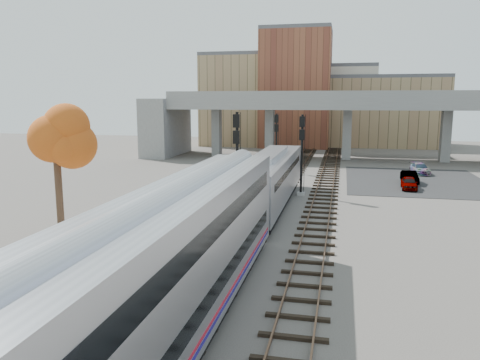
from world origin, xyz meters
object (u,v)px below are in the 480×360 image
at_px(signal_mast_mid, 302,156).
at_px(signal_mast_near, 237,162).
at_px(coach, 161,277).
at_px(tree, 56,140).
at_px(locomotive, 270,178).
at_px(car_a, 409,183).
at_px(car_c, 420,169).
at_px(signal_mast_far, 276,144).
at_px(car_b, 410,177).

bearing_deg(signal_mast_mid, signal_mast_near, -119.20).
xyz_separation_m(coach, tree, (-11.56, 12.05, 3.14)).
height_order(locomotive, coach, coach).
relative_size(tree, car_a, 2.33).
relative_size(signal_mast_mid, car_c, 1.72).
bearing_deg(signal_mast_mid, coach, -94.18).
height_order(signal_mast_mid, car_a, signal_mast_mid).
xyz_separation_m(locomotive, signal_mast_mid, (2.00, 4.77, 1.25)).
xyz_separation_m(signal_mast_far, tree, (-9.46, -28.75, 2.64)).
bearing_deg(car_a, signal_mast_near, -135.27).
relative_size(signal_mast_near, car_a, 2.17).
bearing_deg(car_a, signal_mast_mid, -149.90).
xyz_separation_m(signal_mast_near, tree, (-9.46, -7.99, 2.16)).
distance_m(signal_mast_mid, car_b, 13.40).
bearing_deg(locomotive, signal_mast_mid, 67.27).
bearing_deg(signal_mast_near, car_c, 54.00).
height_order(locomotive, car_a, locomotive).
bearing_deg(car_c, signal_mast_near, -131.41).
relative_size(locomotive, car_c, 4.64).
relative_size(locomotive, car_b, 5.06).
distance_m(locomotive, coach, 22.61).
height_order(coach, signal_mast_far, signal_mast_far).
relative_size(signal_mast_mid, car_b, 1.88).
height_order(signal_mast_mid, car_b, signal_mast_mid).
xyz_separation_m(signal_mast_mid, car_c, (12.12, 14.98, -2.89)).
height_order(signal_mast_near, tree, tree).
relative_size(signal_mast_near, car_c, 1.82).
bearing_deg(car_c, car_b, -111.74).
distance_m(signal_mast_near, car_c, 27.77).
distance_m(signal_mast_near, signal_mast_far, 20.76).
distance_m(locomotive, car_b, 17.90).
xyz_separation_m(tree, car_a, (23.24, 20.28, -5.32)).
bearing_deg(signal_mast_near, locomotive, 50.65).
relative_size(coach, signal_mast_near, 3.35).
xyz_separation_m(signal_mast_near, signal_mast_far, (0.00, 20.76, -0.48)).
xyz_separation_m(signal_mast_mid, car_b, (10.15, 8.27, -2.86)).
distance_m(signal_mast_far, car_a, 16.39).
xyz_separation_m(coach, car_a, (11.68, 32.33, -2.17)).
bearing_deg(car_a, tree, -135.89).
relative_size(signal_mast_far, car_a, 1.97).
bearing_deg(tree, signal_mast_near, 40.20).
relative_size(coach, car_b, 6.65).
xyz_separation_m(locomotive, tree, (-11.56, -10.56, 3.66)).
distance_m(locomotive, signal_mast_near, 3.64).
height_order(signal_mast_mid, signal_mast_far, signal_mast_mid).
bearing_deg(locomotive, coach, -90.00).
relative_size(locomotive, signal_mast_far, 2.82).
bearing_deg(car_c, tree, -135.68).
bearing_deg(car_c, coach, -113.84).
relative_size(signal_mast_near, car_b, 1.99).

